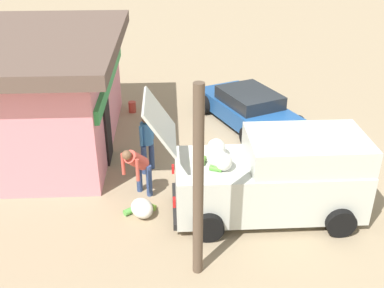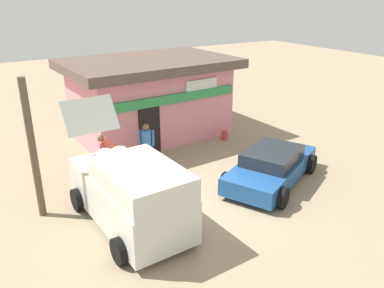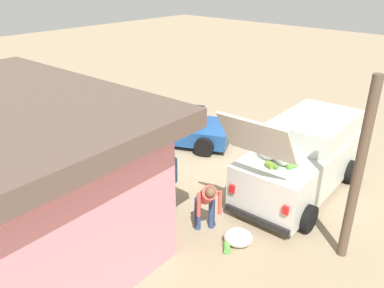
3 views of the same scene
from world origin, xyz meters
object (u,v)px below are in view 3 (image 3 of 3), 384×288
object	(u,v)px
customer_bending	(207,201)
unloaded_banana_pile	(237,238)
delivery_van	(302,157)
paint_bucket	(56,165)
vendor_standing	(171,176)
storefront_bar	(7,174)
parked_sedan	(172,126)

from	to	relation	value
customer_bending	unloaded_banana_pile	distance (m)	1.06
delivery_van	paint_bucket	distance (m)	7.29
delivery_van	unloaded_banana_pile	size ratio (longest dim) A/B	5.99
vendor_standing	customer_bending	distance (m)	1.30
customer_bending	vendor_standing	bearing A→B (deg)	-5.80
delivery_van	vendor_standing	size ratio (longest dim) A/B	2.98
unloaded_banana_pile	customer_bending	bearing A→B (deg)	10.09
storefront_bar	unloaded_banana_pile	bearing A→B (deg)	-139.93
storefront_bar	unloaded_banana_pile	size ratio (longest dim) A/B	8.53
vendor_standing	paint_bucket	size ratio (longest dim) A/B	4.35
delivery_van	parked_sedan	size ratio (longest dim) A/B	1.11
vendor_standing	paint_bucket	xyz separation A→B (m)	(4.10, 0.90, -0.79)
customer_bending	paint_bucket	world-z (taller)	customer_bending
storefront_bar	vendor_standing	bearing A→B (deg)	-118.24
vendor_standing	unloaded_banana_pile	size ratio (longest dim) A/B	2.01
storefront_bar	customer_bending	distance (m)	4.34
storefront_bar	vendor_standing	distance (m)	3.67
delivery_van	vendor_standing	xyz separation A→B (m)	(1.94, 3.11, -0.02)
storefront_bar	customer_bending	xyz separation A→B (m)	(-2.99, -3.03, -0.84)
storefront_bar	unloaded_banana_pile	distance (m)	5.16
vendor_standing	unloaded_banana_pile	distance (m)	2.22
customer_bending	paint_bucket	bearing A→B (deg)	8.08
vendor_standing	storefront_bar	bearing A→B (deg)	61.76
parked_sedan	vendor_standing	bearing A→B (deg)	134.61
unloaded_banana_pile	delivery_van	bearing A→B (deg)	-87.48
parked_sedan	unloaded_banana_pile	world-z (taller)	parked_sedan
storefront_bar	vendor_standing	xyz separation A→B (m)	(-1.70, -3.16, -0.76)
parked_sedan	storefront_bar	bearing A→B (deg)	102.48
vendor_standing	customer_bending	size ratio (longest dim) A/B	1.15
storefront_bar	delivery_van	bearing A→B (deg)	-120.08
parked_sedan	customer_bending	distance (m)	5.47
delivery_van	parked_sedan	bearing A→B (deg)	-0.29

